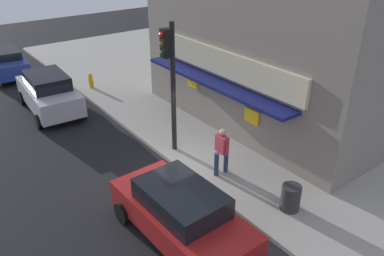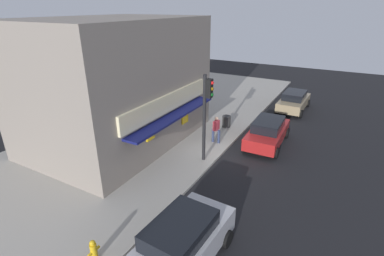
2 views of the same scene
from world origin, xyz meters
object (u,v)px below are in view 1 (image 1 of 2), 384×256
(traffic_light, at_px, (170,72))
(trash_can, at_px, (291,198))
(parked_car_blue, at_px, (6,62))
(fire_hydrant, at_px, (91,81))
(parked_car_silver, at_px, (49,92))
(pedestrian, at_px, (222,149))
(parked_car_red, at_px, (181,213))

(traffic_light, distance_m, trash_can, 5.68)
(parked_car_blue, bearing_deg, fire_hydrant, 30.05)
(trash_can, height_order, parked_car_silver, parked_car_silver)
(parked_car_silver, relative_size, parked_car_blue, 1.05)
(fire_hydrant, xyz_separation_m, trash_can, (12.79, 0.59, 0.02))
(fire_hydrant, height_order, trash_can, trash_can)
(pedestrian, bearing_deg, parked_car_silver, -162.62)
(fire_hydrant, relative_size, pedestrian, 0.47)
(fire_hydrant, relative_size, trash_can, 0.99)
(fire_hydrant, bearing_deg, traffic_light, -1.71)
(pedestrian, bearing_deg, traffic_light, -169.59)
(parked_car_blue, bearing_deg, parked_car_red, 1.15)
(trash_can, bearing_deg, pedestrian, -171.41)
(parked_car_red, bearing_deg, traffic_light, 148.88)
(fire_hydrant, relative_size, parked_car_red, 0.18)
(fire_hydrant, xyz_separation_m, parked_car_silver, (1.31, -2.58, 0.39))
(pedestrian, height_order, parked_car_silver, pedestrian)
(trash_can, bearing_deg, parked_car_silver, -164.59)
(traffic_light, xyz_separation_m, trash_can, (4.95, 0.82, -2.65))
(fire_hydrant, xyz_separation_m, pedestrian, (10.14, 0.19, 0.55))
(traffic_light, xyz_separation_m, parked_car_red, (3.88, -2.34, -2.36))
(parked_car_red, relative_size, parked_car_blue, 1.03)
(traffic_light, distance_m, parked_car_blue, 13.36)
(parked_car_blue, bearing_deg, parked_car_silver, 3.04)
(fire_hydrant, height_order, parked_car_silver, parked_car_silver)
(pedestrian, bearing_deg, fire_hydrant, -178.93)
(traffic_light, relative_size, fire_hydrant, 5.96)
(pedestrian, relative_size, parked_car_blue, 0.39)
(fire_hydrant, distance_m, pedestrian, 10.16)
(trash_can, relative_size, pedestrian, 0.48)
(traffic_light, bearing_deg, fire_hydrant, 178.29)
(fire_hydrant, height_order, pedestrian, pedestrian)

